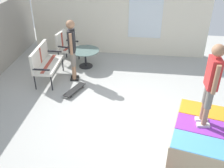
% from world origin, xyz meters
% --- Properties ---
extents(ground_plane, '(12.00, 12.00, 0.10)m').
position_xyz_m(ground_plane, '(0.00, 0.00, -0.05)').
color(ground_plane, '#A8A8A3').
extents(house_facade, '(0.23, 6.00, 2.67)m').
position_xyz_m(house_facade, '(3.80, 0.49, 1.33)').
color(house_facade, silver).
rests_on(house_facade, ground_plane).
extents(skate_ramp, '(2.01, 2.33, 0.61)m').
position_xyz_m(skate_ramp, '(-0.84, -1.77, 0.31)').
color(skate_ramp, tan).
rests_on(skate_ramp, ground_plane).
extents(patio_bench, '(1.27, 0.59, 1.02)m').
position_xyz_m(patio_bench, '(1.55, 2.39, 0.62)').
color(patio_bench, black).
rests_on(patio_bench, ground_plane).
extents(patio_chair_near_house, '(0.70, 0.65, 1.02)m').
position_xyz_m(patio_chair_near_house, '(2.81, 2.15, 0.61)').
color(patio_chair_near_house, black).
rests_on(patio_chair_near_house, ground_plane).
extents(patio_table, '(0.90, 0.90, 0.57)m').
position_xyz_m(patio_table, '(2.53, 1.42, 0.40)').
color(patio_table, black).
rests_on(patio_table, ground_plane).
extents(person_watching, '(0.47, 0.28, 1.79)m').
position_xyz_m(person_watching, '(1.68, 1.57, 1.06)').
color(person_watching, black).
rests_on(person_watching, ground_plane).
extents(person_skater, '(0.48, 0.25, 1.64)m').
position_xyz_m(person_skater, '(-0.74, -1.64, 1.56)').
color(person_skater, silver).
rests_on(person_skater, skate_ramp).
extents(skateboard_by_bench, '(0.82, 0.48, 0.10)m').
position_xyz_m(skateboard_by_bench, '(0.95, 1.38, 0.08)').
color(skateboard_by_bench, black).
rests_on(skateboard_by_bench, ground_plane).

